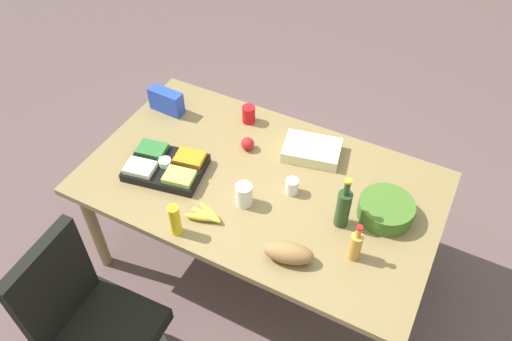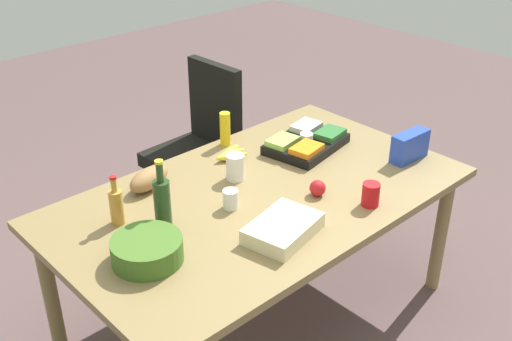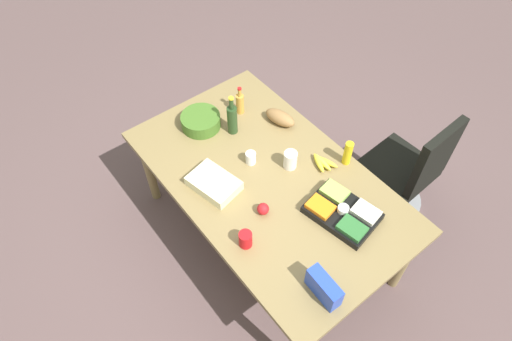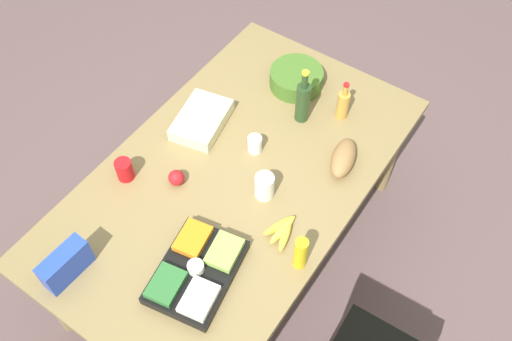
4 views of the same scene
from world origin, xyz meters
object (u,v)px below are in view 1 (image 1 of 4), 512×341
at_px(banana_bunch, 205,215).
at_px(mustard_bottle, 175,220).
at_px(conference_table, 261,190).
at_px(dressing_bottle, 356,245).
at_px(wine_bottle, 343,207).
at_px(bread_loaf, 289,253).
at_px(apple_red, 248,144).
at_px(sheet_cake, 312,150).
at_px(office_chair, 98,334).
at_px(chip_bag_blue, 166,101).
at_px(paper_cup, 292,186).
at_px(salad_bowl, 386,209).
at_px(red_solo_cup, 249,114).
at_px(mayo_jar, 244,195).
at_px(veggie_tray, 166,166).

distance_m(banana_bunch, mustard_bottle, 0.18).
distance_m(conference_table, banana_bunch, 0.40).
distance_m(banana_bunch, dressing_bottle, 0.77).
relative_size(wine_bottle, bread_loaf, 1.34).
relative_size(apple_red, sheet_cake, 0.24).
bearing_deg(wine_bottle, office_chair, 46.17).
height_order(bread_loaf, chip_bag_blue, chip_bag_blue).
distance_m(banana_bunch, bread_loaf, 0.48).
height_order(office_chair, paper_cup, office_chair).
relative_size(wine_bottle, chip_bag_blue, 1.46).
bearing_deg(dressing_bottle, wine_bottle, -51.95).
bearing_deg(salad_bowl, sheet_cake, -25.46).
distance_m(office_chair, red_solo_cup, 1.49).
bearing_deg(mayo_jar, dressing_bottle, 175.09).
height_order(wine_bottle, mustard_bottle, wine_bottle).
bearing_deg(conference_table, apple_red, -46.49).
relative_size(sheet_cake, salad_bowl, 1.13).
distance_m(veggie_tray, bread_loaf, 0.88).
distance_m(wine_bottle, red_solo_cup, 0.93).
bearing_deg(veggie_tray, office_chair, 96.66).
xyz_separation_m(sheet_cake, bread_loaf, (-0.18, 0.71, 0.02)).
height_order(apple_red, bread_loaf, bread_loaf).
xyz_separation_m(conference_table, dressing_bottle, (-0.62, 0.23, 0.16)).
distance_m(veggie_tray, paper_cup, 0.71).
xyz_separation_m(apple_red, wine_bottle, (-0.68, 0.27, 0.09)).
relative_size(banana_bunch, mayo_jar, 1.52).
bearing_deg(paper_cup, sheet_cake, -86.94).
distance_m(office_chair, mustard_bottle, 0.71).
bearing_deg(sheet_cake, chip_bag_blue, 2.82).
bearing_deg(banana_bunch, dressing_bottle, -170.44).
height_order(veggie_tray, salad_bowl, salad_bowl).
height_order(banana_bunch, red_solo_cup, red_solo_cup).
xyz_separation_m(bread_loaf, mustard_bottle, (0.57, 0.11, 0.04)).
xyz_separation_m(office_chair, veggie_tray, (0.10, -0.84, 0.41)).
bearing_deg(banana_bunch, veggie_tray, -26.76).
bearing_deg(banana_bunch, paper_cup, -130.95).
height_order(banana_bunch, paper_cup, paper_cup).
height_order(office_chair, bread_loaf, office_chair).
distance_m(dressing_bottle, salad_bowl, 0.32).
xyz_separation_m(conference_table, office_chair, (0.41, 1.01, -0.30)).
relative_size(sheet_cake, chip_bag_blue, 1.45).
relative_size(paper_cup, bread_loaf, 0.38).
relative_size(veggie_tray, red_solo_cup, 4.25).
relative_size(wine_bottle, paper_cup, 3.57).
distance_m(paper_cup, salad_bowl, 0.50).
distance_m(sheet_cake, bread_loaf, 0.74).
bearing_deg(salad_bowl, veggie_tray, 11.99).
height_order(mayo_jar, paper_cup, mayo_jar).
relative_size(apple_red, chip_bag_blue, 0.35).
distance_m(veggie_tray, mustard_bottle, 0.44).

